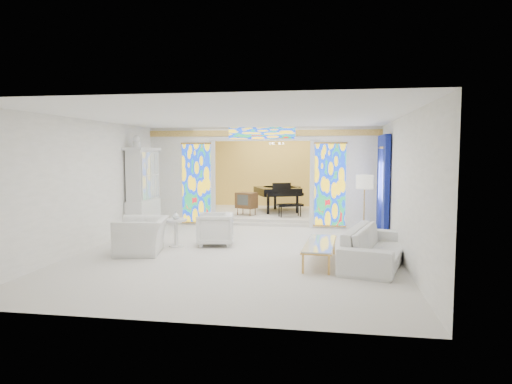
% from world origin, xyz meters
% --- Properties ---
extents(floor, '(12.00, 12.00, 0.00)m').
position_xyz_m(floor, '(0.00, 0.00, 0.00)').
color(floor, beige).
rests_on(floor, ground).
extents(ceiling, '(7.00, 12.00, 0.02)m').
position_xyz_m(ceiling, '(0.00, 0.00, 3.00)').
color(ceiling, white).
rests_on(ceiling, wall_back).
extents(wall_back, '(7.00, 0.02, 3.00)m').
position_xyz_m(wall_back, '(0.00, 6.00, 1.50)').
color(wall_back, white).
rests_on(wall_back, floor).
extents(wall_front, '(7.00, 0.02, 3.00)m').
position_xyz_m(wall_front, '(0.00, -6.00, 1.50)').
color(wall_front, white).
rests_on(wall_front, floor).
extents(wall_left, '(0.02, 12.00, 3.00)m').
position_xyz_m(wall_left, '(-3.50, 0.00, 1.50)').
color(wall_left, white).
rests_on(wall_left, floor).
extents(wall_right, '(0.02, 12.00, 3.00)m').
position_xyz_m(wall_right, '(3.50, 0.00, 1.50)').
color(wall_right, white).
rests_on(wall_right, floor).
extents(partition_wall, '(7.00, 0.22, 3.00)m').
position_xyz_m(partition_wall, '(0.00, 2.00, 1.65)').
color(partition_wall, white).
rests_on(partition_wall, floor).
extents(stained_glass_left, '(0.90, 0.04, 2.40)m').
position_xyz_m(stained_glass_left, '(-2.03, 1.89, 1.30)').
color(stained_glass_left, gold).
rests_on(stained_glass_left, partition_wall).
extents(stained_glass_right, '(0.90, 0.04, 2.40)m').
position_xyz_m(stained_glass_right, '(2.03, 1.89, 1.30)').
color(stained_glass_right, gold).
rests_on(stained_glass_right, partition_wall).
extents(stained_glass_transom, '(2.00, 0.04, 0.34)m').
position_xyz_m(stained_glass_transom, '(0.00, 1.89, 2.82)').
color(stained_glass_transom, gold).
rests_on(stained_glass_transom, partition_wall).
extents(alcove_platform, '(6.80, 3.80, 0.18)m').
position_xyz_m(alcove_platform, '(0.00, 4.10, 0.09)').
color(alcove_platform, beige).
rests_on(alcove_platform, floor).
extents(gold_curtain_back, '(6.70, 0.10, 2.90)m').
position_xyz_m(gold_curtain_back, '(0.00, 5.88, 1.50)').
color(gold_curtain_back, '#EEB552').
rests_on(gold_curtain_back, wall_back).
extents(chandelier, '(0.48, 0.48, 0.30)m').
position_xyz_m(chandelier, '(0.20, 4.00, 2.55)').
color(chandelier, '#C29143').
rests_on(chandelier, ceiling).
extents(blue_drapes, '(0.14, 1.85, 2.65)m').
position_xyz_m(blue_drapes, '(3.40, 0.70, 1.58)').
color(blue_drapes, navy).
rests_on(blue_drapes, wall_right).
extents(china_cabinet, '(0.56, 1.46, 2.72)m').
position_xyz_m(china_cabinet, '(-3.22, 0.60, 1.17)').
color(china_cabinet, silver).
rests_on(china_cabinet, floor).
extents(armchair_left, '(1.28, 1.40, 0.79)m').
position_xyz_m(armchair_left, '(-2.11, -2.12, 0.39)').
color(armchair_left, white).
rests_on(armchair_left, floor).
extents(armchair_right, '(0.99, 0.97, 0.78)m').
position_xyz_m(armchair_right, '(-0.72, -0.99, 0.39)').
color(armchair_right, white).
rests_on(armchair_right, floor).
extents(sofa, '(1.63, 2.72, 0.74)m').
position_xyz_m(sofa, '(2.95, -2.35, 0.37)').
color(sofa, white).
rests_on(sofa, floor).
extents(side_table, '(0.59, 0.59, 0.66)m').
position_xyz_m(side_table, '(-1.59, -1.30, 0.43)').
color(side_table, silver).
rests_on(side_table, floor).
extents(vase, '(0.18, 0.18, 0.18)m').
position_xyz_m(vase, '(-1.59, -1.30, 0.75)').
color(vase, white).
rests_on(vase, side_table).
extents(coffee_table, '(0.69, 1.91, 0.42)m').
position_xyz_m(coffee_table, '(1.84, -2.41, 0.38)').
color(coffee_table, silver).
rests_on(coffee_table, floor).
extents(floor_lamp, '(0.53, 0.53, 1.70)m').
position_xyz_m(floor_lamp, '(2.86, -0.30, 1.45)').
color(floor_lamp, '#C29143').
rests_on(floor_lamp, floor).
extents(grand_piano, '(1.93, 2.90, 1.03)m').
position_xyz_m(grand_piano, '(0.28, 4.36, 0.88)').
color(grand_piano, black).
rests_on(grand_piano, alcove_platform).
extents(tv_console, '(0.76, 0.65, 0.74)m').
position_xyz_m(tv_console, '(-0.70, 3.11, 0.66)').
color(tv_console, brown).
rests_on(tv_console, alcove_platform).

